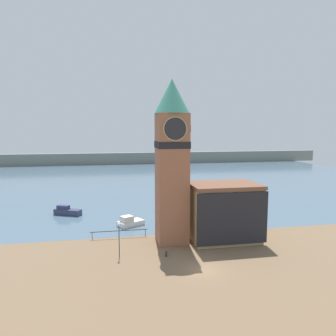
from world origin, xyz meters
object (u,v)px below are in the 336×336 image
mooring_bollard_near (166,253)px  lamp_post (119,234)px  clock_tower (172,158)px  boat_near (130,222)px  boat_far (67,211)px  pier_building (224,212)px

mooring_bollard_near → lamp_post: (-5.69, 1.01, 2.53)m
lamp_post → clock_tower: bearing=28.9°
boat_near → boat_far: bearing=111.3°
boat_far → clock_tower: bearing=-21.5°
boat_near → mooring_bollard_near: boat_near is taller
clock_tower → boat_far: size_ratio=4.30×
boat_near → mooring_bollard_near: (3.50, -13.66, -0.24)m
clock_tower → boat_near: 14.99m
clock_tower → pier_building: size_ratio=2.29×
boat_near → lamp_post: lamp_post is taller
pier_building → boat_near: pier_building is taller
boat_far → pier_building: bearing=-11.5°
lamp_post → pier_building: bearing=13.6°
clock_tower → boat_far: clock_tower is taller
boat_near → boat_far: size_ratio=0.90×
boat_far → lamp_post: size_ratio=1.23×
mooring_bollard_near → lamp_post: lamp_post is taller
pier_building → boat_near: bearing=144.3°
clock_tower → lamp_post: (-7.43, -4.10, -8.86)m
pier_building → lamp_post: pier_building is taller
clock_tower → boat_near: clock_tower is taller
clock_tower → lamp_post: 12.27m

